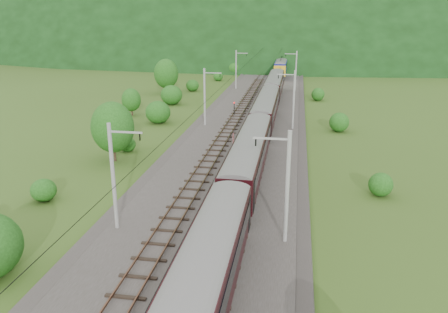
# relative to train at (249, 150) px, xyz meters

# --- Properties ---
(ground) EXTENTS (600.00, 600.00, 0.00)m
(ground) POSITION_rel_train_xyz_m (-2.40, -11.05, -3.37)
(ground) COLOR #334C17
(ground) RESTS_ON ground
(railbed) EXTENTS (14.00, 220.00, 0.30)m
(railbed) POSITION_rel_train_xyz_m (-2.40, -1.05, -3.22)
(railbed) COLOR #38332D
(railbed) RESTS_ON ground
(track_left) EXTENTS (2.40, 220.00, 0.27)m
(track_left) POSITION_rel_train_xyz_m (-4.80, -1.05, -3.00)
(track_left) COLOR brown
(track_left) RESTS_ON railbed
(track_right) EXTENTS (2.40, 220.00, 0.27)m
(track_right) POSITION_rel_train_xyz_m (-0.00, -1.05, -3.00)
(track_right) COLOR brown
(track_right) RESTS_ON railbed
(catenary_left) EXTENTS (2.54, 192.28, 8.00)m
(catenary_left) POSITION_rel_train_xyz_m (-8.52, 20.95, 1.13)
(catenary_left) COLOR gray
(catenary_left) RESTS_ON railbed
(catenary_right) EXTENTS (2.54, 192.28, 8.00)m
(catenary_right) POSITION_rel_train_xyz_m (3.72, 20.95, 1.13)
(catenary_right) COLOR gray
(catenary_right) RESTS_ON railbed
(overhead_wires) EXTENTS (4.83, 198.00, 0.03)m
(overhead_wires) POSITION_rel_train_xyz_m (-2.40, -1.05, 3.73)
(overhead_wires) COLOR black
(overhead_wires) RESTS_ON ground
(mountain_main) EXTENTS (504.00, 360.00, 244.00)m
(mountain_main) POSITION_rel_train_xyz_m (-2.40, 248.95, -3.37)
(mountain_main) COLOR black
(mountain_main) RESTS_ON ground
(mountain_ridge) EXTENTS (336.00, 280.00, 132.00)m
(mountain_ridge) POSITION_rel_train_xyz_m (-122.40, 288.95, -3.37)
(mountain_ridge) COLOR black
(mountain_ridge) RESTS_ON ground
(train) EXTENTS (2.82, 157.69, 4.89)m
(train) POSITION_rel_train_xyz_m (0.00, 0.00, 0.00)
(train) COLOR black
(train) RESTS_ON ground
(hazard_post_near) EXTENTS (0.17, 0.17, 1.62)m
(hazard_post_near) POSITION_rel_train_xyz_m (-3.07, 11.04, -2.25)
(hazard_post_near) COLOR red
(hazard_post_near) RESTS_ON railbed
(hazard_post_far) EXTENTS (0.16, 0.16, 1.49)m
(hazard_post_far) POSITION_rel_train_xyz_m (-2.36, 38.86, -2.32)
(hazard_post_far) COLOR red
(hazard_post_far) RESTS_ON railbed
(signal) EXTENTS (0.22, 0.22, 1.98)m
(signal) POSITION_rel_train_xyz_m (-5.44, 28.38, -1.90)
(signal) COLOR black
(signal) RESTS_ON railbed
(vegetation_left) EXTENTS (13.64, 145.07, 6.96)m
(vegetation_left) POSITION_rel_train_xyz_m (-16.76, 7.93, -0.75)
(vegetation_left) COLOR #1B4412
(vegetation_left) RESTS_ON ground
(vegetation_right) EXTENTS (7.43, 98.16, 3.08)m
(vegetation_right) POSITION_rel_train_xyz_m (8.67, -8.86, -2.07)
(vegetation_right) COLOR #1B4412
(vegetation_right) RESTS_ON ground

